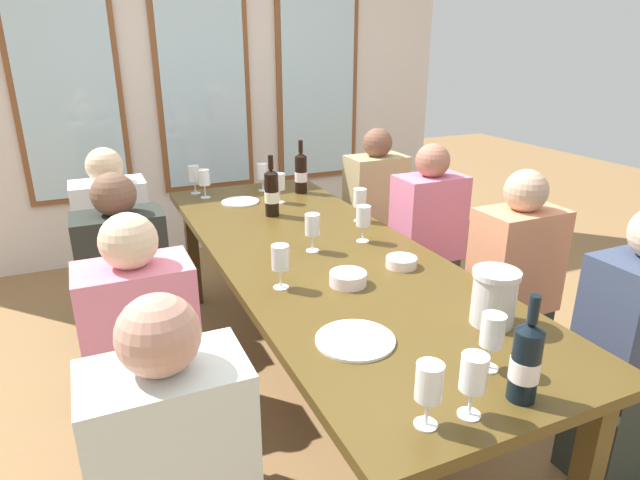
# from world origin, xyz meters

# --- Properties ---
(ground_plane) EXTENTS (12.00, 12.00, 0.00)m
(ground_plane) POSITION_xyz_m (0.00, 0.00, 0.00)
(ground_plane) COLOR olive
(back_wall_with_windows) EXTENTS (4.11, 0.10, 2.90)m
(back_wall_with_windows) POSITION_xyz_m (0.00, 2.21, 1.45)
(back_wall_with_windows) COLOR silver
(back_wall_with_windows) RESTS_ON ground
(dining_table) EXTENTS (0.91, 2.59, 0.74)m
(dining_table) POSITION_xyz_m (0.00, 0.00, 0.67)
(dining_table) COLOR #503C18
(dining_table) RESTS_ON ground
(white_plate_0) EXTENTS (0.25, 0.25, 0.01)m
(white_plate_0) POSITION_xyz_m (-0.22, -0.75, 0.74)
(white_plate_0) COLOR white
(white_plate_0) RESTS_ON dining_table
(white_plate_1) EXTENTS (0.22, 0.22, 0.01)m
(white_plate_1) POSITION_xyz_m (-0.11, 0.90, 0.74)
(white_plate_1) COLOR white
(white_plate_1) RESTS_ON dining_table
(metal_pitcher) EXTENTS (0.16, 0.16, 0.19)m
(metal_pitcher) POSITION_xyz_m (0.25, -0.83, 0.84)
(metal_pitcher) COLOR silver
(metal_pitcher) RESTS_ON dining_table
(wine_bottle_0) EXTENTS (0.08, 0.08, 0.30)m
(wine_bottle_0) POSITION_xyz_m (0.05, -1.19, 0.85)
(wine_bottle_0) COLOR black
(wine_bottle_0) RESTS_ON dining_table
(wine_bottle_1) EXTENTS (0.08, 0.08, 0.33)m
(wine_bottle_1) POSITION_xyz_m (-0.02, 0.59, 0.87)
(wine_bottle_1) COLOR black
(wine_bottle_1) RESTS_ON dining_table
(wine_bottle_2) EXTENTS (0.08, 0.08, 0.33)m
(wine_bottle_2) POSITION_xyz_m (0.30, 0.96, 0.87)
(wine_bottle_2) COLOR black
(wine_bottle_2) RESTS_ON dining_table
(tasting_bowl_0) EXTENTS (0.14, 0.14, 0.05)m
(tasting_bowl_0) POSITION_xyz_m (-0.05, -0.37, 0.77)
(tasting_bowl_0) COLOR white
(tasting_bowl_0) RESTS_ON dining_table
(tasting_bowl_1) EXTENTS (0.13, 0.13, 0.04)m
(tasting_bowl_1) POSITION_xyz_m (0.23, -0.30, 0.76)
(tasting_bowl_1) COLOR white
(tasting_bowl_1) RESTS_ON dining_table
(wine_glass_0) EXTENTS (0.07, 0.07, 0.17)m
(wine_glass_0) POSITION_xyz_m (-0.28, 1.09, 0.86)
(wine_glass_0) COLOR white
(wine_glass_0) RESTS_ON dining_table
(wine_glass_1) EXTENTS (0.07, 0.07, 0.17)m
(wine_glass_1) POSITION_xyz_m (-0.03, 0.01, 0.86)
(wine_glass_1) COLOR white
(wine_glass_1) RESTS_ON dining_table
(wine_glass_2) EXTENTS (0.07, 0.07, 0.17)m
(wine_glass_2) POSITION_xyz_m (-0.30, -0.29, 0.86)
(wine_glass_2) COLOR white
(wine_glass_2) RESTS_ON dining_table
(wine_glass_3) EXTENTS (0.07, 0.07, 0.17)m
(wine_glass_3) POSITION_xyz_m (0.06, -1.04, 0.86)
(wine_glass_3) COLOR white
(wine_glass_3) RESTS_ON dining_table
(wine_glass_4) EXTENTS (0.07, 0.07, 0.17)m
(wine_glass_4) POSITION_xyz_m (-0.24, -1.17, 0.86)
(wine_glass_4) COLOR white
(wine_glass_4) RESTS_ON dining_table
(wine_glass_5) EXTENTS (0.07, 0.07, 0.17)m
(wine_glass_5) POSITION_xyz_m (0.23, 0.03, 0.86)
(wine_glass_5) COLOR white
(wine_glass_5) RESTS_ON dining_table
(wine_glass_6) EXTENTS (0.07, 0.07, 0.17)m
(wine_glass_6) POSITION_xyz_m (0.10, 0.80, 0.86)
(wine_glass_6) COLOR white
(wine_glass_6) RESTS_ON dining_table
(wine_glass_7) EXTENTS (0.07, 0.07, 0.17)m
(wine_glass_7) POSITION_xyz_m (-0.12, -1.19, 0.86)
(wine_glass_7) COLOR white
(wine_glass_7) RESTS_ON dining_table
(wine_glass_8) EXTENTS (0.07, 0.07, 0.17)m
(wine_glass_8) POSITION_xyz_m (0.36, 0.31, 0.86)
(wine_glass_8) COLOR white
(wine_glass_8) RESTS_ON dining_table
(wine_glass_9) EXTENTS (0.07, 0.07, 0.17)m
(wine_glass_9) POSITION_xyz_m (-0.31, 1.21, 0.86)
(wine_glass_9) COLOR white
(wine_glass_9) RESTS_ON dining_table
(wine_glass_10) EXTENTS (0.07, 0.07, 0.17)m
(wine_glass_10) POSITION_xyz_m (0.09, 1.10, 0.86)
(wine_glass_10) COLOR white
(wine_glass_10) RESTS_ON dining_table
(seated_person_0) EXTENTS (0.38, 0.24, 1.11)m
(seated_person_0) POSITION_xyz_m (-0.82, 0.32, 0.53)
(seated_person_0) COLOR #31283B
(seated_person_0) RESTS_ON ground
(seated_person_1) EXTENTS (0.38, 0.24, 1.11)m
(seated_person_1) POSITION_xyz_m (0.82, 0.34, 0.53)
(seated_person_1) COLOR #382F31
(seated_person_1) RESTS_ON ground
(seated_person_3) EXTENTS (0.38, 0.24, 1.11)m
(seated_person_3) POSITION_xyz_m (0.82, -0.96, 0.53)
(seated_person_3) COLOR #2E352D
(seated_person_3) RESTS_ON ground
(seated_person_4) EXTENTS (0.38, 0.24, 1.11)m
(seated_person_4) POSITION_xyz_m (-0.82, -0.30, 0.53)
(seated_person_4) COLOR #312432
(seated_person_4) RESTS_ON ground
(seated_person_5) EXTENTS (0.38, 0.24, 1.11)m
(seated_person_5) POSITION_xyz_m (0.82, -0.35, 0.53)
(seated_person_5) COLOR #262B2B
(seated_person_5) RESTS_ON ground
(seated_person_6) EXTENTS (0.38, 0.24, 1.11)m
(seated_person_6) POSITION_xyz_m (-0.82, 0.94, 0.53)
(seated_person_6) COLOR #232F42
(seated_person_6) RESTS_ON ground
(seated_person_7) EXTENTS (0.38, 0.24, 1.11)m
(seated_person_7) POSITION_xyz_m (0.82, 0.94, 0.53)
(seated_person_7) COLOR #352B2F
(seated_person_7) RESTS_ON ground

